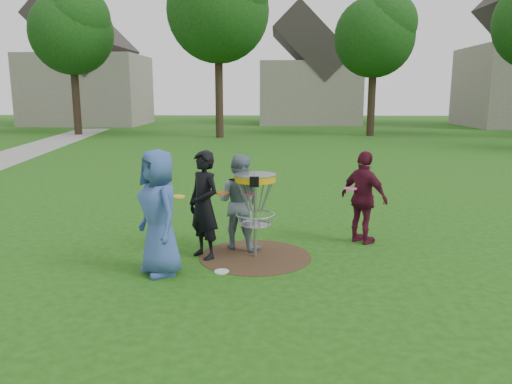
{
  "coord_description": "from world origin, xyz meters",
  "views": [
    {
      "loc": [
        0.33,
        -7.64,
        2.59
      ],
      "look_at": [
        0.0,
        0.3,
        1.0
      ],
      "focal_mm": 35.0,
      "sensor_mm": 36.0,
      "label": 1
    }
  ],
  "objects_px": {
    "player_maroon": "(364,198)",
    "player_blue": "(159,213)",
    "player_black": "(204,205)",
    "player_grey": "(239,202)",
    "disc_golf_basket": "(255,195)"
  },
  "relations": [
    {
      "from": "player_maroon",
      "to": "player_blue",
      "type": "bearing_deg",
      "value": 74.84
    },
    {
      "from": "player_black",
      "to": "player_maroon",
      "type": "relative_size",
      "value": 1.06
    },
    {
      "from": "player_grey",
      "to": "player_black",
      "type": "bearing_deg",
      "value": 65.87
    },
    {
      "from": "player_black",
      "to": "player_grey",
      "type": "bearing_deg",
      "value": 90.77
    },
    {
      "from": "disc_golf_basket",
      "to": "player_maroon",
      "type": "bearing_deg",
      "value": 24.61
    },
    {
      "from": "player_blue",
      "to": "disc_golf_basket",
      "type": "distance_m",
      "value": 1.56
    },
    {
      "from": "player_black",
      "to": "player_grey",
      "type": "relative_size",
      "value": 1.07
    },
    {
      "from": "player_black",
      "to": "player_maroon",
      "type": "height_order",
      "value": "player_black"
    },
    {
      "from": "player_black",
      "to": "disc_golf_basket",
      "type": "xyz_separation_m",
      "value": [
        0.8,
        0.06,
        0.16
      ]
    },
    {
      "from": "player_blue",
      "to": "disc_golf_basket",
      "type": "xyz_separation_m",
      "value": [
        1.34,
        0.79,
        0.11
      ]
    },
    {
      "from": "player_maroon",
      "to": "disc_golf_basket",
      "type": "relative_size",
      "value": 1.17
    },
    {
      "from": "player_blue",
      "to": "player_grey",
      "type": "bearing_deg",
      "value": 103.41
    },
    {
      "from": "player_blue",
      "to": "player_maroon",
      "type": "height_order",
      "value": "player_blue"
    },
    {
      "from": "player_grey",
      "to": "player_maroon",
      "type": "xyz_separation_m",
      "value": [
        2.13,
        0.39,
        0.0
      ]
    },
    {
      "from": "player_blue",
      "to": "player_grey",
      "type": "distance_m",
      "value": 1.64
    }
  ]
}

